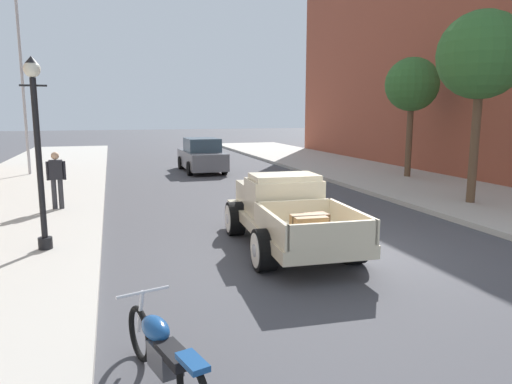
{
  "coord_description": "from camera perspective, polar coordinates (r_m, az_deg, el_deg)",
  "views": [
    {
      "loc": [
        -4.18,
        -8.91,
        2.95
      ],
      "look_at": [
        -0.86,
        1.97,
        1.0
      ],
      "focal_mm": 33.19,
      "sensor_mm": 36.0,
      "label": 1
    }
  ],
  "objects": [
    {
      "name": "hotrod_truck_cream",
      "position": [
        10.5,
        3.48,
        -2.35
      ],
      "size": [
        2.35,
        5.0,
        1.58
      ],
      "color": "beige",
      "rests_on": "ground"
    },
    {
      "name": "motorcycle_parked",
      "position": [
        5.37,
        -11.13,
        -18.27
      ],
      "size": [
        0.8,
        2.05,
        0.93
      ],
      "color": "black",
      "rests_on": "ground"
    },
    {
      "name": "pedestrian_sidewalk_left",
      "position": [
        14.76,
        -22.92,
        1.7
      ],
      "size": [
        0.53,
        0.22,
        1.65
      ],
      "color": "#333338",
      "rests_on": "sidewalk_left"
    },
    {
      "name": "car_background_grey",
      "position": [
        23.47,
        -6.56,
        4.32
      ],
      "size": [
        1.93,
        4.33,
        1.65
      ],
      "color": "slate",
      "rests_on": "ground"
    },
    {
      "name": "street_tree_nearest",
      "position": [
        16.02,
        25.52,
        14.54
      ],
      "size": [
        2.59,
        2.59,
        5.73
      ],
      "color": "brown",
      "rests_on": "sidewalk_right"
    },
    {
      "name": "ground_plane",
      "position": [
        10.28,
        7.89,
        -7.05
      ],
      "size": [
        140.0,
        140.0,
        0.0
      ],
      "primitive_type": "plane",
      "color": "#47474C"
    },
    {
      "name": "street_tree_second",
      "position": [
        21.49,
        18.29,
        12.11
      ],
      "size": [
        2.25,
        2.25,
        5.04
      ],
      "color": "brown",
      "rests_on": "sidewalk_right"
    },
    {
      "name": "street_lamp_near",
      "position": [
        10.37,
        -24.85,
        5.72
      ],
      "size": [
        0.5,
        0.32,
        3.85
      ],
      "color": "black",
      "rests_on": "sidewalk_left"
    },
    {
      "name": "flagpole",
      "position": [
        23.6,
        -26.04,
        15.64
      ],
      "size": [
        1.74,
        0.16,
        9.16
      ],
      "color": "#B2B2B7",
      "rests_on": "sidewalk_left"
    }
  ]
}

